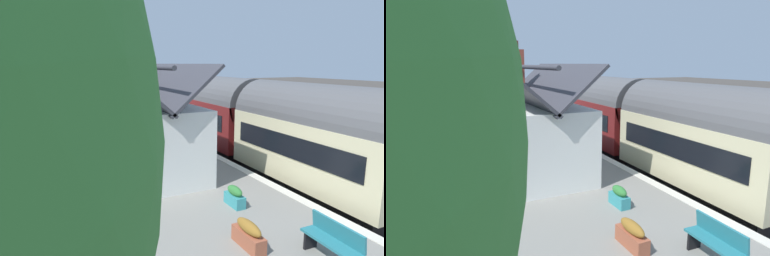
% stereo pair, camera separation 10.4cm
% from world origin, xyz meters
% --- Properties ---
extents(ground_plane, '(160.00, 160.00, 0.00)m').
position_xyz_m(ground_plane, '(0.00, 0.00, 0.00)').
color(ground_plane, '#423D38').
extents(platform, '(32.00, 5.76, 0.83)m').
position_xyz_m(platform, '(0.00, 3.88, 0.41)').
color(platform, gray).
rests_on(platform, ground).
extents(platform_edge_coping, '(32.00, 0.36, 0.02)m').
position_xyz_m(platform_edge_coping, '(0.00, 1.18, 0.84)').
color(platform_edge_coping, beige).
rests_on(platform_edge_coping, platform).
extents(rail_near, '(52.00, 0.08, 0.14)m').
position_xyz_m(rail_near, '(0.00, -1.62, 0.07)').
color(rail_near, gray).
rests_on(rail_near, ground).
extents(rail_far, '(52.00, 0.08, 0.14)m').
position_xyz_m(rail_far, '(0.00, -0.18, 0.07)').
color(rail_far, gray).
rests_on(rail_far, ground).
extents(train, '(16.14, 2.73, 4.32)m').
position_xyz_m(train, '(-2.03, -0.90, 2.21)').
color(train, black).
rests_on(train, ground).
extents(station_building, '(6.76, 3.45, 5.15)m').
position_xyz_m(station_building, '(-2.83, 4.73, 2.32)').
color(station_building, white).
rests_on(station_building, platform).
extents(bench_platform_end, '(1.41, 0.45, 0.88)m').
position_xyz_m(bench_platform_end, '(10.19, 3.17, 1.30)').
color(bench_platform_end, '#26727F').
rests_on(bench_platform_end, platform).
extents(bench_by_lamp, '(1.41, 0.46, 0.88)m').
position_xyz_m(bench_by_lamp, '(-10.69, 2.91, 1.30)').
color(bench_by_lamp, '#26727F').
rests_on(bench_by_lamp, platform).
extents(bench_mid_platform, '(1.40, 0.45, 0.88)m').
position_xyz_m(bench_mid_platform, '(3.51, 2.98, 1.30)').
color(bench_mid_platform, '#26727F').
rests_on(bench_mid_platform, platform).
extents(planter_by_door, '(0.46, 0.46, 0.77)m').
position_xyz_m(planter_by_door, '(11.33, 3.72, 1.20)').
color(planter_by_door, black).
rests_on(planter_by_door, platform).
extents(planter_edge_far, '(0.98, 0.32, 0.65)m').
position_xyz_m(planter_edge_far, '(-9.48, 4.24, 1.14)').
color(planter_edge_far, '#9E5138').
rests_on(planter_edge_far, platform).
extents(planter_under_sign, '(0.75, 0.32, 0.56)m').
position_xyz_m(planter_under_sign, '(2.67, 5.06, 1.09)').
color(planter_under_sign, black).
rests_on(planter_under_sign, platform).
extents(planter_bench_right, '(0.95, 0.32, 0.63)m').
position_xyz_m(planter_bench_right, '(11.03, 2.43, 1.13)').
color(planter_bench_right, black).
rests_on(planter_bench_right, platform).
extents(planter_corner_building, '(0.50, 0.50, 0.71)m').
position_xyz_m(planter_corner_building, '(5.60, 3.69, 1.19)').
color(planter_corner_building, '#9E5138').
rests_on(planter_corner_building, platform).
extents(planter_bench_left, '(0.76, 0.32, 0.61)m').
position_xyz_m(planter_bench_left, '(-7.41, 3.30, 1.12)').
color(planter_bench_left, teal).
rests_on(planter_bench_left, platform).
extents(lamp_post_platform, '(0.32, 0.50, 3.73)m').
position_xyz_m(lamp_post_platform, '(5.66, 1.63, 3.43)').
color(lamp_post_platform, black).
rests_on(lamp_post_platform, platform).
extents(station_sign_board, '(0.96, 0.06, 1.57)m').
position_xyz_m(station_sign_board, '(8.05, 1.96, 2.02)').
color(station_sign_board, black).
rests_on(station_sign_board, platform).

